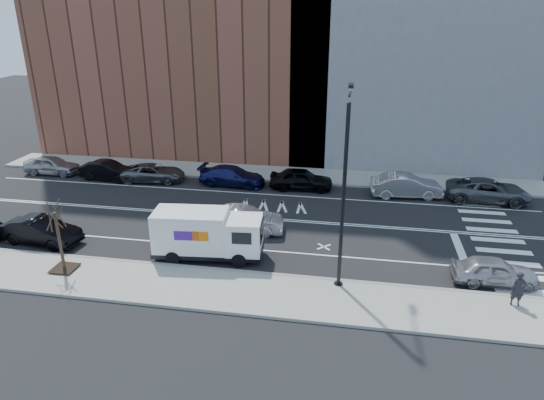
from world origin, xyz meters
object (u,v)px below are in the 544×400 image
(fedex_van, at_px, (207,234))
(pedestrian, at_px, (518,289))
(driving_sedan, at_px, (244,220))
(near_parked_front, at_px, (494,271))
(far_parked_b, at_px, (108,171))
(far_parked_a, at_px, (52,165))

(fedex_van, distance_m, pedestrian, 15.33)
(driving_sedan, distance_m, near_parked_front, 13.93)
(near_parked_front, bearing_deg, driving_sedan, 72.87)
(pedestrian, bearing_deg, driving_sedan, 157.10)
(fedex_van, bearing_deg, driving_sedan, 64.92)
(pedestrian, bearing_deg, far_parked_b, 152.86)
(fedex_van, distance_m, far_parked_b, 15.92)
(far_parked_b, height_order, near_parked_front, far_parked_b)
(pedestrian, bearing_deg, near_parked_front, 102.56)
(near_parked_front, bearing_deg, fedex_van, 87.27)
(driving_sedan, xyz_separation_m, pedestrian, (13.93, -5.66, 0.21))
(fedex_van, distance_m, driving_sedan, 3.72)
(far_parked_a, bearing_deg, near_parked_front, -110.04)
(far_parked_b, relative_size, driving_sedan, 0.94)
(near_parked_front, distance_m, pedestrian, 2.12)
(driving_sedan, bearing_deg, fedex_van, 154.77)
(far_parked_a, height_order, far_parked_b, far_parked_a)
(far_parked_a, distance_m, near_parked_front, 33.41)
(fedex_van, relative_size, driving_sedan, 1.28)
(fedex_van, xyz_separation_m, far_parked_b, (-11.49, 10.99, -0.68))
(fedex_van, distance_m, far_parked_a, 20.21)
(driving_sedan, xyz_separation_m, near_parked_front, (13.45, -3.61, -0.09))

